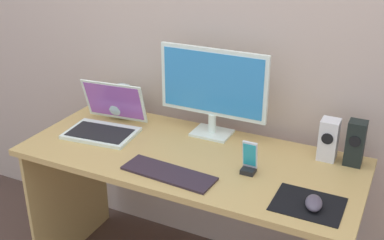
{
  "coord_description": "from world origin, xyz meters",
  "views": [
    {
      "loc": [
        0.81,
        -1.64,
        1.73
      ],
      "look_at": [
        0.02,
        -0.02,
        0.92
      ],
      "focal_mm": 44.61,
      "sensor_mm": 36.0,
      "label": 1
    }
  ],
  "objects_px": {
    "speaker_near_monitor": "(329,140)",
    "fishbowl": "(122,101)",
    "keyboard_external": "(169,173)",
    "phone_in_dock": "(249,162)",
    "monitor": "(213,88)",
    "mouse": "(314,203)",
    "laptop": "(106,122)",
    "speaker_right": "(355,143)"
  },
  "relations": [
    {
      "from": "fishbowl",
      "to": "speaker_right",
      "type": "bearing_deg",
      "value": 0.11
    },
    {
      "from": "speaker_near_monitor",
      "to": "fishbowl",
      "type": "bearing_deg",
      "value": -179.88
    },
    {
      "from": "fishbowl",
      "to": "phone_in_dock",
      "type": "xyz_separation_m",
      "value": [
        0.78,
        -0.25,
        -0.04
      ]
    },
    {
      "from": "phone_in_dock",
      "to": "laptop",
      "type": "bearing_deg",
      "value": 174.66
    },
    {
      "from": "keyboard_external",
      "to": "phone_in_dock",
      "type": "xyz_separation_m",
      "value": [
        0.28,
        0.16,
        0.04
      ]
    },
    {
      "from": "phone_in_dock",
      "to": "monitor",
      "type": "bearing_deg",
      "value": 137.05
    },
    {
      "from": "laptop",
      "to": "keyboard_external",
      "type": "bearing_deg",
      "value": -25.98
    },
    {
      "from": "monitor",
      "to": "speaker_near_monitor",
      "type": "relative_size",
      "value": 2.89
    },
    {
      "from": "speaker_right",
      "to": "mouse",
      "type": "relative_size",
      "value": 1.94
    },
    {
      "from": "mouse",
      "to": "laptop",
      "type": "bearing_deg",
      "value": 157.19
    },
    {
      "from": "monitor",
      "to": "phone_in_dock",
      "type": "distance_m",
      "value": 0.42
    },
    {
      "from": "fishbowl",
      "to": "speaker_near_monitor",
      "type": "bearing_deg",
      "value": 0.12
    },
    {
      "from": "laptop",
      "to": "fishbowl",
      "type": "bearing_deg",
      "value": 98.09
    },
    {
      "from": "monitor",
      "to": "speaker_near_monitor",
      "type": "bearing_deg",
      "value": -0.21
    },
    {
      "from": "laptop",
      "to": "fishbowl",
      "type": "distance_m",
      "value": 0.19
    },
    {
      "from": "keyboard_external",
      "to": "phone_in_dock",
      "type": "bearing_deg",
      "value": 32.85
    },
    {
      "from": "monitor",
      "to": "mouse",
      "type": "xyz_separation_m",
      "value": [
        0.57,
        -0.39,
        -0.21
      ]
    },
    {
      "from": "speaker_right",
      "to": "speaker_near_monitor",
      "type": "xyz_separation_m",
      "value": [
        -0.11,
        -0.0,
        -0.01
      ]
    },
    {
      "from": "mouse",
      "to": "phone_in_dock",
      "type": "distance_m",
      "value": 0.32
    },
    {
      "from": "laptop",
      "to": "speaker_right",
      "type": "bearing_deg",
      "value": 9.5
    },
    {
      "from": "fishbowl",
      "to": "monitor",
      "type": "bearing_deg",
      "value": 0.47
    },
    {
      "from": "monitor",
      "to": "mouse",
      "type": "relative_size",
      "value": 5.19
    },
    {
      "from": "phone_in_dock",
      "to": "keyboard_external",
      "type": "bearing_deg",
      "value": -150.97
    },
    {
      "from": "monitor",
      "to": "speaker_right",
      "type": "bearing_deg",
      "value": -0.17
    },
    {
      "from": "speaker_right",
      "to": "laptop",
      "type": "height_order",
      "value": "laptop"
    },
    {
      "from": "speaker_right",
      "to": "fishbowl",
      "type": "bearing_deg",
      "value": -179.89
    },
    {
      "from": "speaker_right",
      "to": "keyboard_external",
      "type": "relative_size",
      "value": 0.5
    },
    {
      "from": "speaker_near_monitor",
      "to": "phone_in_dock",
      "type": "xyz_separation_m",
      "value": [
        -0.26,
        -0.26,
        -0.04
      ]
    },
    {
      "from": "speaker_near_monitor",
      "to": "laptop",
      "type": "xyz_separation_m",
      "value": [
        -1.01,
        -0.19,
        -0.04
      ]
    },
    {
      "from": "speaker_near_monitor",
      "to": "laptop",
      "type": "bearing_deg",
      "value": -169.51
    },
    {
      "from": "monitor",
      "to": "phone_in_dock",
      "type": "xyz_separation_m",
      "value": [
        0.28,
        -0.26,
        -0.18
      ]
    },
    {
      "from": "speaker_near_monitor",
      "to": "monitor",
      "type": "bearing_deg",
      "value": 179.79
    },
    {
      "from": "mouse",
      "to": "monitor",
      "type": "bearing_deg",
      "value": 133.74
    },
    {
      "from": "speaker_near_monitor",
      "to": "phone_in_dock",
      "type": "height_order",
      "value": "speaker_near_monitor"
    },
    {
      "from": "monitor",
      "to": "phone_in_dock",
      "type": "bearing_deg",
      "value": -42.95
    },
    {
      "from": "mouse",
      "to": "speaker_near_monitor",
      "type": "bearing_deg",
      "value": 83.35
    },
    {
      "from": "speaker_right",
      "to": "laptop",
      "type": "relative_size",
      "value": 0.56
    },
    {
      "from": "keyboard_external",
      "to": "mouse",
      "type": "height_order",
      "value": "mouse"
    },
    {
      "from": "speaker_near_monitor",
      "to": "fishbowl",
      "type": "relative_size",
      "value": 1.01
    },
    {
      "from": "speaker_right",
      "to": "monitor",
      "type": "bearing_deg",
      "value": 179.83
    },
    {
      "from": "monitor",
      "to": "mouse",
      "type": "bearing_deg",
      "value": -34.56
    },
    {
      "from": "speaker_near_monitor",
      "to": "speaker_right",
      "type": "bearing_deg",
      "value": 0.02
    }
  ]
}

